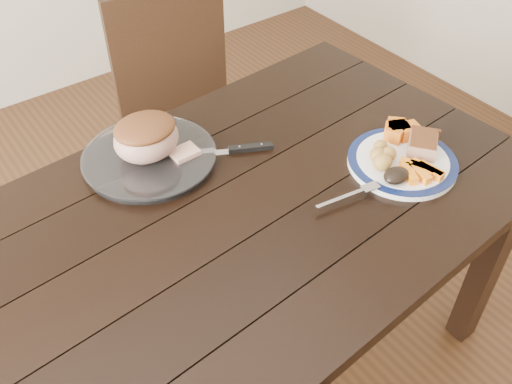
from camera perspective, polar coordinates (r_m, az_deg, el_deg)
ground at (r=1.95m, az=-2.36°, el=-18.23°), size 4.00×4.00×0.00m
dining_table at (r=1.41m, az=-3.10°, el=-5.14°), size 1.66×1.01×0.75m
chair_far at (r=2.11m, az=-7.18°, el=8.25°), size 0.49×0.50×0.93m
dinner_plate at (r=1.53m, az=14.40°, el=2.88°), size 0.28×0.28×0.02m
plate_rim at (r=1.52m, az=14.45°, el=3.13°), size 0.28×0.28×0.02m
serving_platter at (r=1.52m, az=-10.60°, el=3.34°), size 0.34×0.34×0.02m
pork_slice at (r=1.55m, az=16.30°, el=4.56°), size 0.11×0.11×0.04m
roasted_potatoes at (r=1.49m, az=12.54°, el=3.58°), size 0.09×0.09×0.04m
carrot_batons at (r=1.48m, az=16.16°, el=2.07°), size 0.09×0.11×0.02m
pumpkin_wedges at (r=1.59m, az=14.14°, el=5.98°), size 0.10×0.09×0.04m
dark_mushroom at (r=1.44m, az=13.85°, el=1.62°), size 0.07×0.05×0.03m
fork at (r=1.39m, az=9.62°, el=-0.22°), size 0.18×0.05×0.00m
roast_joint at (r=1.48m, az=-10.90°, el=5.24°), size 0.17×0.15×0.11m
cut_slice at (r=1.50m, az=-7.16°, el=3.88°), size 0.07×0.06×0.02m
carving_knife at (r=1.53m, az=-2.00°, el=4.26°), size 0.29×0.16×0.01m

